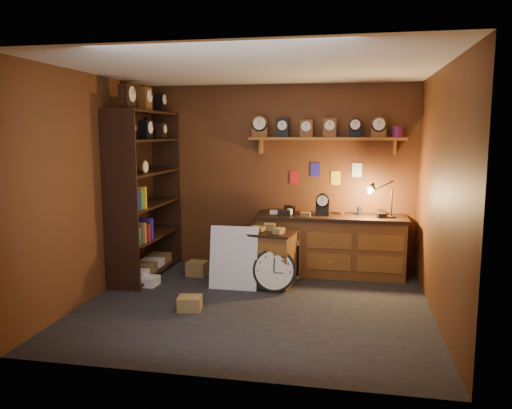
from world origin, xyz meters
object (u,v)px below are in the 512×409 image
object	(u,v)px
shelving_unit	(143,187)
big_round_clock	(274,270)
workbench	(330,241)
low_cabinet	(270,256)

from	to	relation	value
shelving_unit	big_round_clock	distance (m)	2.21
workbench	shelving_unit	bearing A→B (deg)	-169.18
workbench	big_round_clock	bearing A→B (deg)	-125.29
shelving_unit	low_cabinet	world-z (taller)	shelving_unit
shelving_unit	big_round_clock	xyz separation A→B (m)	(1.93, -0.43, -0.98)
shelving_unit	low_cabinet	bearing A→B (deg)	-5.04
shelving_unit	low_cabinet	size ratio (longest dim) A/B	3.20
workbench	low_cabinet	distance (m)	1.00
low_cabinet	big_round_clock	distance (m)	0.31
workbench	low_cabinet	world-z (taller)	workbench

